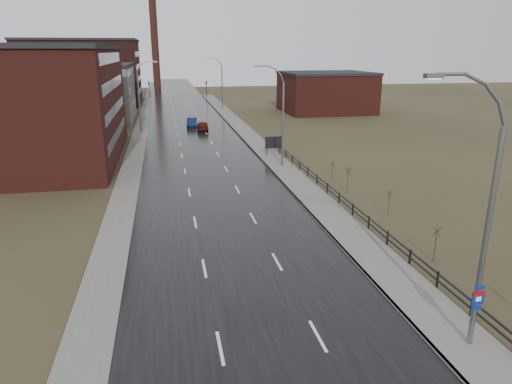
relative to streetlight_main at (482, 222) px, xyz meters
name	(u,v)px	position (x,y,z in m)	size (l,w,h in m)	color
road	(192,134)	(-8.47, 58.00, -6.03)	(14.00, 300.00, 0.06)	black
sidewalk_right	(283,168)	(0.13, 33.00, -5.97)	(3.20, 180.00, 0.18)	#595651
curb_right	(270,169)	(-1.39, 33.00, -5.97)	(0.16, 180.00, 0.18)	slate
sidewalk_left	(140,135)	(-16.67, 58.00, -6.00)	(2.40, 260.00, 0.12)	#595651
warehouse_near	(18,105)	(-29.46, 43.00, 0.70)	(22.44, 28.56, 13.50)	#471914
warehouse_mid	(88,93)	(-26.46, 76.00, -0.80)	(16.32, 20.40, 10.50)	slate
warehouse_far	(84,72)	(-31.47, 106.00, 1.70)	(26.52, 24.48, 15.50)	#331611
building_right	(326,92)	(21.83, 80.00, -1.80)	(18.36, 16.32, 8.50)	#471914
smokestack	(155,42)	(-14.47, 148.00, 9.44)	(2.70, 2.70, 30.70)	#331611
streetlight_main	(482,222)	(0.00, 0.00, 0.00)	(3.91, 0.29, 12.11)	slate
streetlight_right_mid	(280,116)	(0.03, 34.00, -0.22)	(3.36, 0.28, 11.35)	slate
streetlight_left	(141,97)	(-16.17, 60.00, -0.22)	(3.36, 0.28, 11.35)	slate
streetlight_right_far	(221,83)	(0.03, 88.00, -0.22)	(3.36, 0.28, 11.35)	slate
guardrail	(356,211)	(1.83, 16.32, -5.35)	(0.10, 53.05, 1.10)	black
shrub_c	(436,243)	(3.61, 8.18, -4.78)	(0.57, 0.60, 2.41)	#382D23
shrub_d	(389,202)	(4.82, 16.78, -4.93)	(0.51, 0.54, 2.13)	#382D23
shrub_e	(348,179)	(3.88, 23.18, -4.73)	(0.59, 0.62, 2.50)	#382D23
shrub_f	(332,169)	(4.19, 28.06, -5.04)	(0.46, 0.49, 1.93)	#382D23
billboard	(274,143)	(0.63, 39.58, -4.34)	(2.21, 0.17, 2.54)	black
traffic_light_left	(149,82)	(-16.47, 118.00, -1.46)	(0.58, 2.73, 5.30)	black
traffic_light_right	(206,81)	(-0.47, 118.00, -1.46)	(0.58, 2.73, 5.30)	black
car_near	(192,123)	(-8.00, 64.92, -5.28)	(1.65, 4.74, 1.56)	#0B1739
car_far	(203,126)	(-6.50, 60.70, -5.26)	(1.88, 4.66, 1.59)	#41110A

